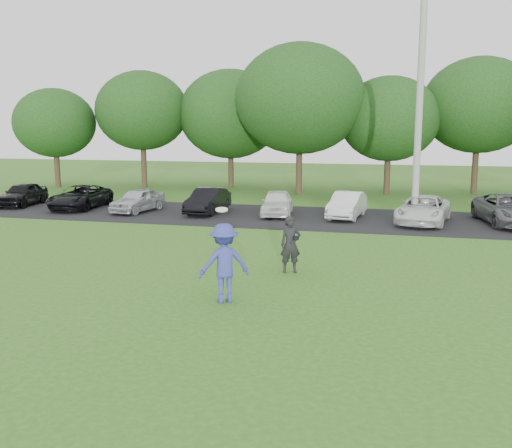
# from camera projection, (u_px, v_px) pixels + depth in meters

# --- Properties ---
(ground) EXTENTS (100.00, 100.00, 0.00)m
(ground) POSITION_uv_depth(u_px,v_px,m) (216.00, 309.00, 12.40)
(ground) COLOR #30631C
(ground) RESTS_ON ground
(parking_lot) EXTENTS (32.00, 6.50, 0.03)m
(parking_lot) POSITION_uv_depth(u_px,v_px,m) (310.00, 217.00, 24.81)
(parking_lot) COLOR black
(parking_lot) RESTS_ON ground
(utility_pole) EXTENTS (0.28, 0.28, 10.31)m
(utility_pole) POSITION_uv_depth(u_px,v_px,m) (420.00, 95.00, 22.67)
(utility_pole) COLOR #9A9A95
(utility_pole) RESTS_ON ground
(frisbee_player) EXTENTS (1.34, 1.18, 2.19)m
(frisbee_player) POSITION_uv_depth(u_px,v_px,m) (224.00, 263.00, 12.79)
(frisbee_player) COLOR #383E9E
(frisbee_player) RESTS_ON ground
(camera_bystander) EXTENTS (0.66, 0.56, 1.55)m
(camera_bystander) POSITION_uv_depth(u_px,v_px,m) (291.00, 245.00, 15.39)
(camera_bystander) COLOR black
(camera_bystander) RESTS_ON ground
(parked_cars) EXTENTS (30.69, 4.96, 1.23)m
(parked_cars) POSITION_uv_depth(u_px,v_px,m) (330.00, 205.00, 24.51)
(parked_cars) COLOR black
(parked_cars) RESTS_ON parking_lot
(tree_row) EXTENTS (42.39, 9.85, 8.64)m
(tree_row) POSITION_uv_depth(u_px,v_px,m) (363.00, 109.00, 32.95)
(tree_row) COLOR #38281C
(tree_row) RESTS_ON ground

